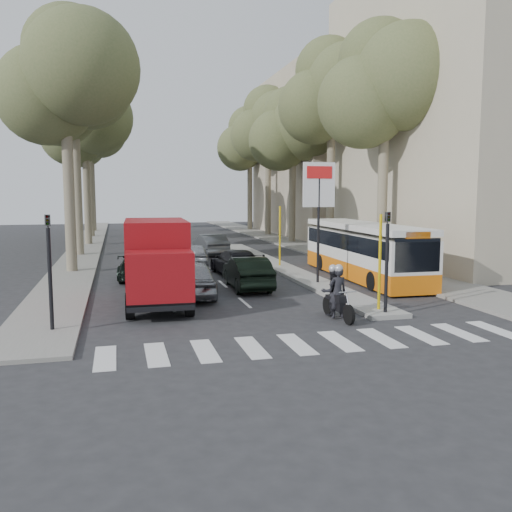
{
  "coord_description": "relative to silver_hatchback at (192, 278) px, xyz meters",
  "views": [
    {
      "loc": [
        -5.6,
        -18.08,
        4.23
      ],
      "look_at": [
        0.01,
        3.77,
        1.6
      ],
      "focal_mm": 38.0,
      "sensor_mm": 36.0,
      "label": 1
    }
  ],
  "objects": [
    {
      "name": "ground",
      "position": [
        2.69,
        -3.74,
        -0.76
      ],
      "size": [
        120.0,
        120.0,
        0.0
      ],
      "primitive_type": "plane",
      "color": "#28282B",
      "rests_on": "ground"
    },
    {
      "name": "sidewalk_right",
      "position": [
        11.29,
        21.26,
        -0.7
      ],
      "size": [
        3.2,
        70.0,
        0.12
      ],
      "primitive_type": "cube",
      "color": "gray",
      "rests_on": "ground"
    },
    {
      "name": "median_left",
      "position": [
        -5.31,
        24.26,
        -0.7
      ],
      "size": [
        2.4,
        64.0,
        0.12
      ],
      "primitive_type": "cube",
      "color": "gray",
      "rests_on": "ground"
    },
    {
      "name": "traffic_island",
      "position": [
        5.94,
        7.26,
        -0.68
      ],
      "size": [
        1.5,
        26.0,
        0.16
      ],
      "primitive_type": "cube",
      "color": "gray",
      "rests_on": "ground"
    },
    {
      "name": "building_near",
      "position": [
        18.19,
        8.26,
        8.24
      ],
      "size": [
        11.0,
        18.0,
        18.0
      ],
      "primitive_type": "cube",
      "color": "#B0A68C",
      "rests_on": "ground"
    },
    {
      "name": "building_far",
      "position": [
        18.19,
        30.26,
        7.24
      ],
      "size": [
        11.0,
        20.0,
        16.0
      ],
      "primitive_type": "cube",
      "color": "#B7A88E",
      "rests_on": "ground"
    },
    {
      "name": "billboard",
      "position": [
        5.94,
        1.26,
        2.95
      ],
      "size": [
        1.5,
        12.1,
        5.6
      ],
      "color": "yellow",
      "rests_on": "ground"
    },
    {
      "name": "traffic_light_island",
      "position": [
        5.94,
        -5.24,
        1.73
      ],
      "size": [
        0.16,
        0.41,
        3.6
      ],
      "color": "black",
      "rests_on": "ground"
    },
    {
      "name": "traffic_light_left",
      "position": [
        -4.91,
        -4.74,
        1.73
      ],
      "size": [
        0.16,
        0.41,
        3.6
      ],
      "color": "black",
      "rests_on": "ground"
    },
    {
      "name": "tree_l_a",
      "position": [
        -5.18,
        8.37,
        9.63
      ],
      "size": [
        7.4,
        7.2,
        14.1
      ],
      "color": "#6B604C",
      "rests_on": "ground"
    },
    {
      "name": "tree_l_b",
      "position": [
        -5.28,
        16.37,
        10.32
      ],
      "size": [
        7.4,
        7.2,
        14.88
      ],
      "color": "#6B604C",
      "rests_on": "ground"
    },
    {
      "name": "tree_l_c",
      "position": [
        -5.08,
        24.37,
        9.28
      ],
      "size": [
        7.4,
        7.2,
        13.71
      ],
      "color": "#6B604C",
      "rests_on": "ground"
    },
    {
      "name": "tree_l_d",
      "position": [
        -5.18,
        32.37,
        11.0
      ],
      "size": [
        7.4,
        7.2,
        15.66
      ],
      "color": "#6B604C",
      "rests_on": "ground"
    },
    {
      "name": "tree_l_e",
      "position": [
        -5.28,
        40.37,
        9.97
      ],
      "size": [
        7.4,
        7.2,
        14.49
      ],
      "color": "#6B604C",
      "rests_on": "ground"
    },
    {
      "name": "tree_r_a",
      "position": [
        11.82,
        6.37,
        9.63
      ],
      "size": [
        7.4,
        7.2,
        14.1
      ],
      "color": "#6B604C",
      "rests_on": "ground"
    },
    {
      "name": "tree_r_b",
      "position": [
        11.92,
        14.37,
        10.66
      ],
      "size": [
        7.4,
        7.2,
        15.27
      ],
      "color": "#6B604C",
      "rests_on": "ground"
    },
    {
      "name": "tree_r_c",
      "position": [
        11.72,
        22.37,
        8.94
      ],
      "size": [
        7.4,
        7.2,
        13.32
      ],
      "color": "#6B604C",
      "rests_on": "ground"
    },
    {
      "name": "tree_r_d",
      "position": [
        11.82,
        30.37,
        10.32
      ],
      "size": [
        7.4,
        7.2,
        14.88
      ],
      "color": "#6B604C",
      "rests_on": "ground"
    },
    {
      "name": "tree_r_e",
      "position": [
        11.92,
        38.37,
        9.63
      ],
      "size": [
        7.4,
        7.2,
        14.1
      ],
      "color": "#6B604C",
      "rests_on": "ground"
    },
    {
      "name": "silver_hatchback",
      "position": [
        0.0,
        0.0,
        0.0
      ],
      "size": [
        2.05,
        4.54,
        1.51
      ],
      "primitive_type": "imported",
      "rotation": [
        0.0,
        0.0,
        3.08
      ],
      "color": "gray",
      "rests_on": "ground"
    },
    {
      "name": "dark_hatchback",
      "position": [
        2.63,
        1.26,
        -0.04
      ],
      "size": [
        1.62,
        4.4,
        1.44
      ],
      "primitive_type": "imported",
      "rotation": [
        0.0,
        0.0,
        3.12
      ],
      "color": "black",
      "rests_on": "ground"
    },
    {
      "name": "queue_car_a",
      "position": [
        -0.2,
        5.25,
        -0.12
      ],
      "size": [
        2.25,
        4.63,
        1.27
      ],
      "primitive_type": "imported",
      "rotation": [
        0.0,
        0.0,
        3.18
      ],
      "color": "#4D4F55",
      "rests_on": "ground"
    },
    {
      "name": "queue_car_b",
      "position": [
        2.96,
        5.21,
        -0.08
      ],
      "size": [
        2.14,
        4.76,
        1.35
      ],
      "primitive_type": "imported",
      "rotation": [
        0.0,
        0.0,
        3.2
      ],
      "color": "black",
      "rests_on": "ground"
    },
    {
      "name": "queue_car_c",
      "position": [
        1.59,
        10.25,
        -0.14
      ],
      "size": [
        1.88,
        3.76,
        1.23
      ],
      "primitive_type": "imported",
      "rotation": [
        0.0,
        0.0,
        3.02
      ],
      "color": "#9C9FA4",
      "rests_on": "ground"
    },
    {
      "name": "queue_car_d",
      "position": [
        3.17,
        14.38,
        -0.02
      ],
      "size": [
        1.99,
        4.59,
        1.47
      ],
      "primitive_type": "imported",
      "rotation": [
        0.0,
        0.0,
        3.24
      ],
      "color": "#44474B",
      "rests_on": "ground"
    },
    {
      "name": "queue_car_e",
      "position": [
        -1.71,
        5.26,
        -0.0
      ],
      "size": [
        2.79,
        5.44,
        1.51
      ],
      "primitive_type": "imported",
      "rotation": [
        0.0,
        0.0,
        3.01
      ],
      "color": "black",
      "rests_on": "ground"
    },
    {
      "name": "red_truck",
      "position": [
        -1.5,
        -1.27,
        0.93
      ],
      "size": [
        2.47,
        6.06,
        3.2
      ],
      "rotation": [
        0.0,
        0.0,
        -0.03
      ],
      "color": "black",
      "rests_on": "ground"
    },
    {
      "name": "city_bus",
      "position": [
        8.89,
        2.72,
        0.7
      ],
      "size": [
        2.55,
        10.55,
        2.77
      ],
      "rotation": [
        0.0,
        0.0,
        -0.02
      ],
      "color": "orange",
      "rests_on": "ground"
    },
    {
      "name": "motorcycle",
      "position": [
        4.18,
        -5.0,
        0.1
      ],
      "size": [
        0.82,
        2.21,
        1.88
      ],
      "rotation": [
        0.0,
        0.0,
        0.06
      ],
      "color": "black",
      "rests_on": "ground"
    },
    {
      "name": "pedestrian_near",
      "position": [
        12.5,
        5.84,
        0.33
      ],
      "size": [
        0.97,
        1.27,
        1.94
      ],
      "primitive_type": "imported",
      "rotation": [
        0.0,
        0.0,
        1.99
      ],
      "color": "#42344F",
      "rests_on": "sidewalk_right"
    },
    {
      "name": "pedestrian_far",
      "position": [
        11.86,
        7.86,
        0.23
      ],
      "size": [
        1.23,
        0.9,
        1.74
      ],
      "primitive_type": "imported",
      "rotation": [
        0.0,
        0.0,
        3.55
      ],
      "color": "brown",
      "rests_on": "sidewalk_right"
    }
  ]
}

